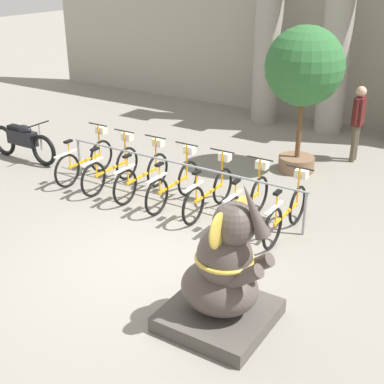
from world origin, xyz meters
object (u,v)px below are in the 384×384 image
bicycle_3 (174,183)px  elephant_statue (223,278)px  bicycle_2 (143,174)px  person_pedestrian (358,117)px  bicycle_6 (287,212)px  potted_tree (304,71)px  bicycle_4 (210,191)px  bicycle_5 (247,201)px  bicycle_0 (86,159)px  bicycle_1 (112,167)px  motorcycle (23,140)px

bicycle_3 → elephant_statue: bearing=-46.3°
bicycle_2 → person_pedestrian: person_pedestrian is taller
bicycle_2 → bicycle_6: 2.92m
bicycle_3 → potted_tree: potted_tree is taller
bicycle_3 → elephant_statue: elephant_statue is taller
bicycle_4 → person_pedestrian: (1.35, 3.95, 0.59)m
potted_tree → elephant_statue: bearing=-77.2°
bicycle_2 → potted_tree: size_ratio=0.56×
bicycle_5 → potted_tree: (-0.21, 2.72, 1.69)m
bicycle_0 → bicycle_5: size_ratio=1.00×
bicycle_1 → potted_tree: (2.71, 2.74, 1.69)m
bicycle_1 → bicycle_0: bearing=175.4°
bicycle_0 → motorcycle: size_ratio=0.86×
bicycle_0 → bicycle_4: (2.92, -0.03, 0.00)m
bicycle_0 → person_pedestrian: 5.83m
bicycle_0 → bicycle_4: bearing=-0.6°
potted_tree → bicycle_0: bearing=-142.0°
bicycle_0 → bicycle_1: size_ratio=1.00×
bicycle_3 → person_pedestrian: size_ratio=1.01×
bicycle_3 → bicycle_6: size_ratio=1.00×
bicycle_2 → bicycle_4: (1.46, -0.01, 0.00)m
bicycle_3 → motorcycle: bearing=178.5°
elephant_statue → person_pedestrian: size_ratio=1.18×
bicycle_4 → bicycle_5: same height
bicycle_0 → potted_tree: potted_tree is taller
bicycle_4 → bicycle_5: (0.73, -0.00, 0.00)m
bicycle_1 → bicycle_5: same height
elephant_statue → bicycle_2: bearing=140.7°
bicycle_1 → bicycle_3: size_ratio=1.00×
bicycle_0 → bicycle_5: 3.65m
bicycle_6 → bicycle_2: bearing=179.1°
bicycle_6 → person_pedestrian: 4.04m
bicycle_3 → person_pedestrian: (2.08, 3.98, 0.59)m
bicycle_4 → elephant_statue: size_ratio=0.85×
elephant_statue → bicycle_4: bearing=123.5°
bicycle_4 → bicycle_6: bearing=-1.5°
person_pedestrian → potted_tree: bearing=-124.1°
bicycle_1 → motorcycle: size_ratio=0.86×
bicycle_2 → bicycle_3: (0.73, -0.03, 0.00)m
bicycle_6 → person_pedestrian: person_pedestrian is taller
bicycle_0 → bicycle_1: (0.73, -0.06, 0.00)m
bicycle_0 → elephant_statue: (4.64, -2.63, 0.25)m
bicycle_1 → bicycle_3: (1.46, -0.00, 0.00)m
bicycle_6 → bicycle_3: bearing=179.7°
bicycle_2 → motorcycle: bicycle_2 is taller
bicycle_5 → potted_tree: potted_tree is taller
bicycle_3 → bicycle_6: (2.19, -0.01, 0.00)m
bicycle_5 → bicycle_6: (0.73, -0.04, 0.00)m
bicycle_0 → bicycle_3: size_ratio=1.00×
bicycle_2 → bicycle_4: 1.46m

